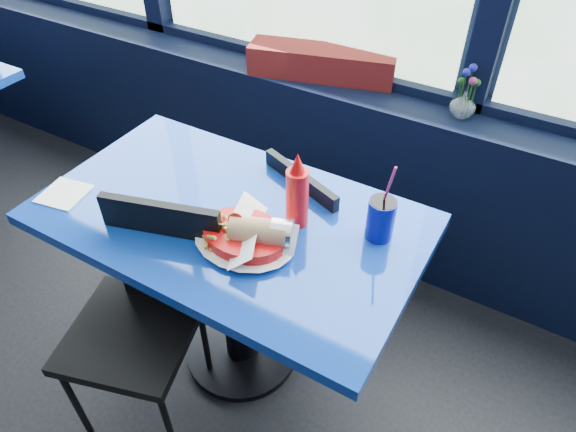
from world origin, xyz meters
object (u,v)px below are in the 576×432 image
object	(u,v)px
planter_box	(322,63)
ketchup_bottle	(297,194)
flower_vase	(464,101)
chair_near_front	(147,306)
near_table	(233,255)
soda_cup	(381,218)
food_basket	(246,234)
chair_near_back	(303,229)

from	to	relation	value
planter_box	ketchup_bottle	distance (m)	0.88
flower_vase	ketchup_bottle	distance (m)	0.83
ketchup_bottle	planter_box	bearing A→B (deg)	112.81
flower_vase	ketchup_bottle	size ratio (longest dim) A/B	0.81
chair_near_front	planter_box	size ratio (longest dim) A/B	1.40
chair_near_front	planter_box	world-z (taller)	planter_box
near_table	ketchup_bottle	world-z (taller)	ketchup_bottle
chair_near_front	soda_cup	world-z (taller)	soda_cup
chair_near_front	planter_box	xyz separation A→B (m)	(0.01, 1.16, 0.37)
planter_box	food_basket	world-z (taller)	planter_box
chair_near_front	food_basket	xyz separation A→B (m)	(0.27, 0.19, 0.29)
planter_box	flower_vase	world-z (taller)	flower_vase
near_table	planter_box	world-z (taller)	planter_box
near_table	planter_box	size ratio (longest dim) A/B	1.96
food_basket	soda_cup	distance (m)	0.39
flower_vase	soda_cup	bearing A→B (deg)	-92.31
near_table	planter_box	bearing A→B (deg)	98.99
chair_near_front	chair_near_back	world-z (taller)	chair_near_front
planter_box	food_basket	distance (m)	1.01
chair_near_front	soda_cup	xyz separation A→B (m)	(0.59, 0.42, 0.32)
flower_vase	food_basket	xyz separation A→B (m)	(-0.35, -0.94, -0.08)
flower_vase	planter_box	bearing A→B (deg)	177.33
near_table	chair_near_back	size ratio (longest dim) A/B	1.49
chair_near_back	food_basket	distance (m)	0.53
near_table	flower_vase	size ratio (longest dim) A/B	5.89
soda_cup	ketchup_bottle	bearing A→B (deg)	-163.56
chair_near_back	near_table	bearing A→B (deg)	96.38
chair_near_back	ketchup_bottle	xyz separation A→B (m)	(0.11, -0.26, 0.40)
near_table	chair_near_back	bearing A→B (deg)	75.44
ketchup_bottle	soda_cup	size ratio (longest dim) A/B	0.91
ketchup_bottle	soda_cup	bearing A→B (deg)	16.44
near_table	flower_vase	bearing A→B (deg)	61.46
chair_near_back	ketchup_bottle	bearing A→B (deg)	134.82
food_basket	soda_cup	bearing A→B (deg)	40.07
chair_near_back	ketchup_bottle	distance (m)	0.49
food_basket	ketchup_bottle	distance (m)	0.19
chair_near_back	planter_box	world-z (taller)	planter_box
food_basket	chair_near_back	bearing A→B (deg)	99.54
flower_vase	soda_cup	distance (m)	0.72
flower_vase	ketchup_bottle	bearing A→B (deg)	-108.77
chair_near_front	chair_near_back	distance (m)	0.65
near_table	soda_cup	size ratio (longest dim) A/B	4.31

